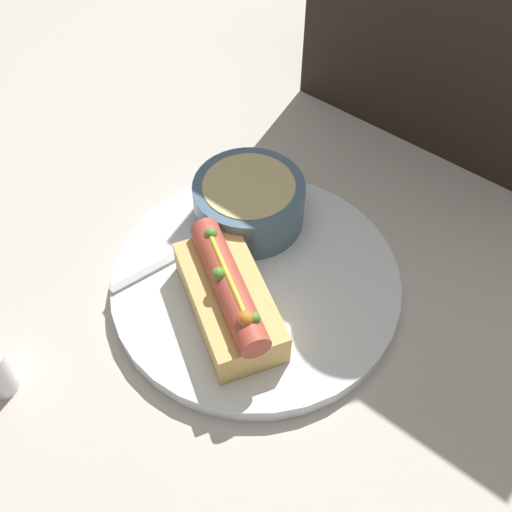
# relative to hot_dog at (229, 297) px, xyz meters

# --- Properties ---
(ground_plane) EXTENTS (4.00, 4.00, 0.00)m
(ground_plane) POSITION_rel_hot_dog_xyz_m (-0.01, 0.05, -0.05)
(ground_plane) COLOR #BCB7AD
(dinner_plate) EXTENTS (0.30, 0.30, 0.02)m
(dinner_plate) POSITION_rel_hot_dog_xyz_m (-0.01, 0.05, -0.04)
(dinner_plate) COLOR white
(dinner_plate) RESTS_ON ground_plane
(hot_dog) EXTENTS (0.16, 0.13, 0.07)m
(hot_dog) POSITION_rel_hot_dog_xyz_m (0.00, 0.00, 0.00)
(hot_dog) COLOR #DBAD60
(hot_dog) RESTS_ON dinner_plate
(soup_bowl) EXTENTS (0.12, 0.12, 0.05)m
(soup_bowl) POSITION_rel_hot_dog_xyz_m (-0.06, 0.11, 0.00)
(soup_bowl) COLOR slate
(soup_bowl) RESTS_ON dinner_plate
(spoon) EXTENTS (0.06, 0.16, 0.01)m
(spoon) POSITION_rel_hot_dog_xyz_m (-0.08, 0.05, -0.02)
(spoon) COLOR #B7B7BC
(spoon) RESTS_ON dinner_plate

